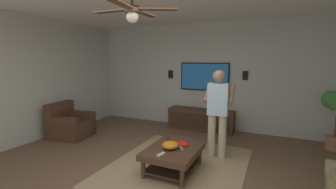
{
  "coord_description": "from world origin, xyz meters",
  "views": [
    {
      "loc": [
        -2.85,
        -1.6,
        1.81
      ],
      "look_at": [
        0.98,
        0.17,
        1.18
      ],
      "focal_mm": 24.5,
      "sensor_mm": 36.0,
      "label": 1
    }
  ],
  "objects": [
    {
      "name": "wall_side_far",
      "position": [
        0.0,
        3.3,
        1.39
      ],
      "size": [
        6.39,
        0.1,
        2.79
      ],
      "primitive_type": "cube",
      "color": "#B2B7AD",
      "rests_on": "ground"
    },
    {
      "name": "area_rug",
      "position": [
        0.62,
        -0.18,
        0.01
      ],
      "size": [
        2.57,
        2.21,
        0.01
      ],
      "primitive_type": "cube",
      "color": "#9E8460",
      "rests_on": "ground"
    },
    {
      "name": "book",
      "position": [
        0.6,
        -0.26,
        0.42
      ],
      "size": [
        0.27,
        0.27,
        0.04
      ],
      "primitive_type": "cube",
      "rotation": [
        0.0,
        0.0,
        3.92
      ],
      "color": "red",
      "rests_on": "coffee_table"
    },
    {
      "name": "remote_grey",
      "position": [
        0.41,
        -0.33,
        0.41
      ],
      "size": [
        0.14,
        0.13,
        0.02
      ],
      "primitive_type": "cube",
      "rotation": [
        0.0,
        0.0,
        0.7
      ],
      "color": "slate",
      "rests_on": "coffee_table"
    },
    {
      "name": "vase_round",
      "position": [
        2.77,
        -0.35,
        0.66
      ],
      "size": [
        0.22,
        0.22,
        0.22
      ],
      "primitive_type": "sphere",
      "color": "red",
      "rests_on": "media_console"
    },
    {
      "name": "wall_speaker_right",
      "position": [
        3.07,
        1.06,
        1.43
      ],
      "size": [
        0.06,
        0.12,
        0.22
      ],
      "primitive_type": "cube",
      "color": "black"
    },
    {
      "name": "wall_back_tv",
      "position": [
        3.15,
        0.0,
        1.39
      ],
      "size": [
        0.1,
        6.69,
        2.79
      ],
      "primitive_type": "cube",
      "color": "#B2B7AD",
      "rests_on": "ground"
    },
    {
      "name": "tv",
      "position": [
        3.05,
        0.07,
        1.39
      ],
      "size": [
        0.05,
        1.3,
        0.73
      ],
      "rotation": [
        0.0,
        0.0,
        3.14
      ],
      "color": "black"
    },
    {
      "name": "potted_plant_tall",
      "position": [
        2.63,
        -2.76,
        0.77
      ],
      "size": [
        0.36,
        0.57,
        1.22
      ],
      "color": "#9E6B4C",
      "rests_on": "ground"
    },
    {
      "name": "remote_black",
      "position": [
        0.71,
        0.04,
        0.41
      ],
      "size": [
        0.15,
        0.12,
        0.02
      ],
      "primitive_type": "cube",
      "rotation": [
        0.0,
        0.0,
        0.62
      ],
      "color": "black",
      "rests_on": "coffee_table"
    },
    {
      "name": "armchair",
      "position": [
        0.97,
        2.74,
        0.28
      ],
      "size": [
        0.91,
        0.92,
        0.82
      ],
      "rotation": [
        0.0,
        0.0,
        -1.43
      ],
      "color": "#472D1E",
      "rests_on": "ground"
    },
    {
      "name": "media_console",
      "position": [
        2.81,
        0.07,
        0.28
      ],
      "size": [
        0.45,
        1.7,
        0.55
      ],
      "rotation": [
        0.0,
        0.0,
        3.14
      ],
      "color": "#422B1C",
      "rests_on": "ground"
    },
    {
      "name": "wall_speaker_left",
      "position": [
        3.07,
        -0.96,
        1.45
      ],
      "size": [
        0.06,
        0.12,
        0.22
      ],
      "primitive_type": "cube",
      "color": "black"
    },
    {
      "name": "ceiling_fan",
      "position": [
        -0.15,
        0.17,
        2.46
      ],
      "size": [
        1.2,
        1.17,
        0.46
      ],
      "color": "#4C3828"
    },
    {
      "name": "bowl",
      "position": [
        0.37,
        -0.15,
        0.46
      ],
      "size": [
        0.26,
        0.26,
        0.12
      ],
      "primitive_type": "ellipsoid",
      "color": "orange",
      "rests_on": "coffee_table"
    },
    {
      "name": "coffee_table",
      "position": [
        0.42,
        -0.18,
        0.3
      ],
      "size": [
        1.0,
        0.8,
        0.4
      ],
      "color": "#422B1C",
      "rests_on": "ground"
    },
    {
      "name": "person_standing",
      "position": [
        1.29,
        -0.7,
        0.93
      ],
      "size": [
        0.56,
        0.56,
        1.64
      ],
      "rotation": [
        0.0,
        0.0,
        0.06
      ],
      "color": "#C6B793",
      "rests_on": "ground"
    },
    {
      "name": "ground_plane",
      "position": [
        0.0,
        0.0,
        0.0
      ],
      "size": [
        7.79,
        7.79,
        0.0
      ],
      "primitive_type": "plane",
      "color": "brown"
    },
    {
      "name": "remote_white",
      "position": [
        0.08,
        -0.13,
        0.41
      ],
      "size": [
        0.16,
        0.08,
        0.02
      ],
      "primitive_type": "cube",
      "rotation": [
        0.0,
        0.0,
        2.87
      ],
      "color": "white",
      "rests_on": "coffee_table"
    }
  ]
}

